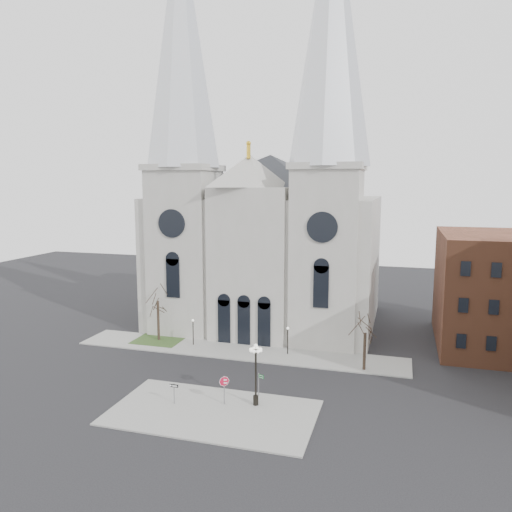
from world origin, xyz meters
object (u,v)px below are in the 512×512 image
(globe_lamp, at_px, (256,367))
(street_name_sign, at_px, (259,382))
(one_way_sign, at_px, (174,390))
(stop_sign, at_px, (224,384))

(globe_lamp, relative_size, street_name_sign, 2.64)
(one_way_sign, bearing_deg, street_name_sign, 27.56)
(one_way_sign, height_order, street_name_sign, street_name_sign)
(stop_sign, bearing_deg, street_name_sign, 30.76)
(globe_lamp, distance_m, street_name_sign, 3.12)
(one_way_sign, bearing_deg, stop_sign, 13.54)
(stop_sign, height_order, one_way_sign, stop_sign)
(street_name_sign, bearing_deg, globe_lamp, -60.10)
(globe_lamp, distance_m, one_way_sign, 7.76)
(globe_lamp, height_order, one_way_sign, globe_lamp)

